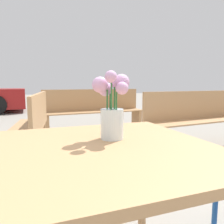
% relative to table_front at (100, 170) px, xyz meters
% --- Properties ---
extents(table_front, '(0.94, 0.91, 0.71)m').
position_rel_table_front_xyz_m(table_front, '(0.00, 0.00, 0.00)').
color(table_front, tan).
rests_on(table_front, ground_plane).
extents(flower_vase, '(0.16, 0.14, 0.29)m').
position_rel_table_front_xyz_m(flower_vase, '(0.08, 0.10, 0.23)').
color(flower_vase, silver).
rests_on(flower_vase, table_front).
extents(bench_near, '(1.89, 0.54, 0.85)m').
position_rel_table_front_xyz_m(bench_near, '(0.63, 3.22, -0.14)').
color(bench_near, tan).
rests_on(bench_near, ground_plane).
extents(bench_middle, '(0.45, 1.48, 0.85)m').
position_rel_table_front_xyz_m(bench_middle, '(-0.37, 1.78, -0.16)').
color(bench_middle, tan).
rests_on(bench_middle, ground_plane).
extents(bench_far, '(1.98, 0.64, 0.85)m').
position_rel_table_front_xyz_m(bench_far, '(1.96, 1.83, -0.14)').
color(bench_far, tan).
rests_on(bench_far, ground_plane).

